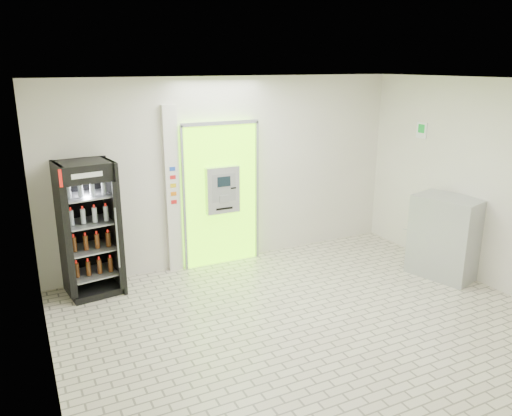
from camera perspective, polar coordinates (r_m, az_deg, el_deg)
ground at (r=6.55m, az=6.02°, el=-13.00°), size 6.00×6.00×0.00m
room_shell at (r=5.87m, az=6.55°, el=2.89°), size 6.00×6.00×6.00m
atm_assembly at (r=8.04m, az=-4.09°, el=1.66°), size 1.30×0.24×2.33m
pillar at (r=7.79m, az=-9.53°, el=1.99°), size 0.22×0.11×2.60m
beverage_cooler at (r=7.39m, az=-18.50°, el=-2.52°), size 0.80×0.75×1.91m
steel_cabinet at (r=8.18m, az=20.82°, el=-3.10°), size 0.89×1.09×1.26m
exit_sign at (r=8.76m, az=18.41°, el=8.43°), size 0.02×0.22×0.26m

